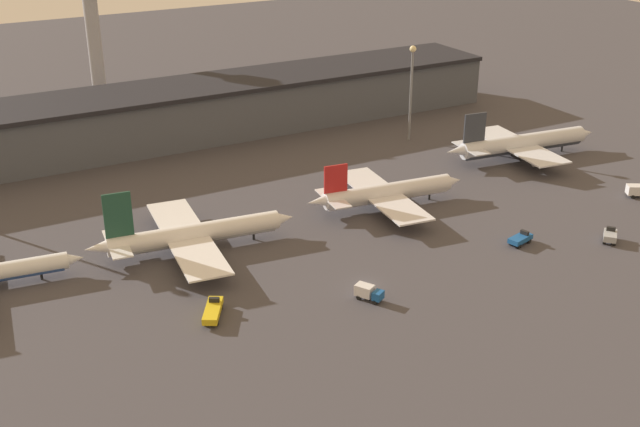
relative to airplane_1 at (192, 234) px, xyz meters
The scene contains 12 objects.
ground 36.64m from the airplane_1, 52.22° to the right, with size 600.00×600.00×0.00m, color #423F44.
terminal_building 70.95m from the airplane_1, 71.61° to the left, with size 190.79×24.63×14.86m.
airplane_1 is the anchor object (origin of this frame).
airplane_2 45.52m from the airplane_1, ahead, with size 38.20×33.66×11.71m.
airplane_3 94.53m from the airplane_1, ahead, with size 45.14×32.83×13.71m.
service_vehicle_1 65.88m from the airplane_1, 26.78° to the right, with size 5.97×3.73×2.52m.
service_vehicle_2 102.60m from the airplane_1, 13.64° to the right, with size 6.69×5.39×2.84m.
service_vehicle_3 26.56m from the airplane_1, 103.67° to the right, with size 6.24×8.14×2.66m.
service_vehicle_4 39.12m from the airplane_1, 59.46° to the right, with size 4.29×5.42×2.72m.
service_vehicle_5 84.36m from the airplane_1, 26.54° to the right, with size 5.09×4.89×2.79m.
lamp_post_1 86.13m from the airplane_1, 24.88° to the left, with size 1.80×1.80×26.15m.
control_tower 117.84m from the airplane_1, 83.73° to the left, with size 9.00×9.00×46.09m.
Camera 1 is at (-70.04, -108.33, 71.26)m, focal length 45.00 mm.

